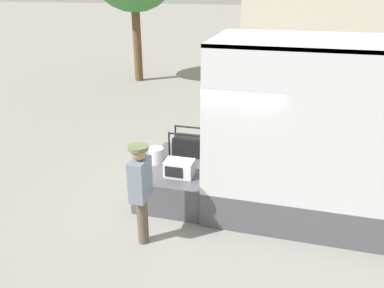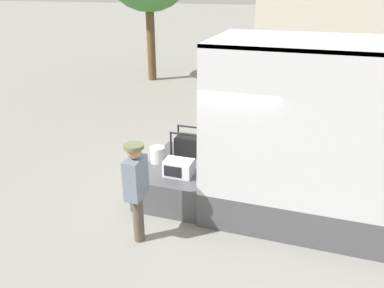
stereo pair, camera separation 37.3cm
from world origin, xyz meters
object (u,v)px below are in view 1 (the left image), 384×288
Objects in this scene: portable_generator at (189,145)px; worker_person at (141,185)px; orange_bucket at (156,155)px; microwave at (179,168)px.

portable_generator is 0.41× the size of worker_person.
worker_person is at bearing -78.14° from orange_bucket.
portable_generator is 0.77m from orange_bucket.
worker_person is (-0.18, -2.21, 0.22)m from portable_generator.
orange_bucket is at bearing -132.65° from portable_generator.
portable_generator is at bearing 94.86° from microwave.
orange_bucket is at bearing 146.10° from microwave.
microwave is at bearing 78.10° from worker_person.
worker_person is (0.34, -1.64, 0.26)m from orange_bucket.
microwave is 0.73m from orange_bucket.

